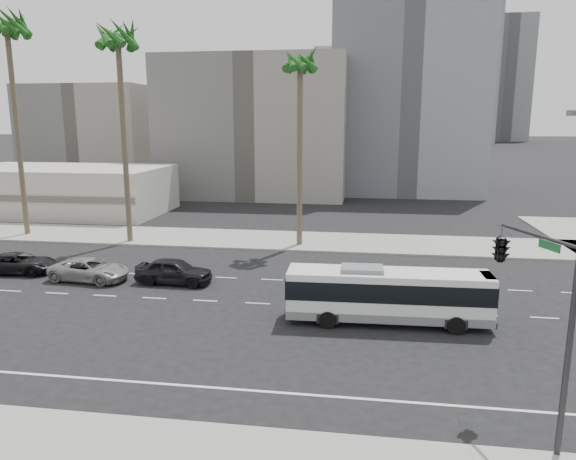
% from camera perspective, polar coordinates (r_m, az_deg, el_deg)
% --- Properties ---
extents(ground, '(700.00, 700.00, 0.00)m').
position_cam_1_polar(ground, '(29.10, 2.56, -8.22)').
color(ground, black).
rests_on(ground, ground).
extents(sidewalk_north, '(120.00, 7.00, 0.15)m').
position_cam_1_polar(sidewalk_north, '(43.93, 4.65, -1.29)').
color(sidewalk_north, gray).
rests_on(sidewalk_north, ground).
extents(commercial_low, '(22.00, 12.16, 5.00)m').
position_cam_1_polar(commercial_low, '(62.91, -23.06, 3.99)').
color(commercial_low, '#B6B1A2').
rests_on(commercial_low, ground).
extents(midrise_beige_west, '(24.00, 18.00, 18.00)m').
position_cam_1_polar(midrise_beige_west, '(73.72, -3.17, 10.96)').
color(midrise_beige_west, slate).
rests_on(midrise_beige_west, ground).
extents(midrise_gray_center, '(20.00, 20.00, 26.00)m').
position_cam_1_polar(midrise_gray_center, '(79.47, 12.57, 13.64)').
color(midrise_gray_center, slate).
rests_on(midrise_gray_center, ground).
extents(midrise_beige_far, '(18.00, 16.00, 15.00)m').
position_cam_1_polar(midrise_beige_far, '(87.34, -19.66, 9.43)').
color(midrise_beige_far, slate).
rests_on(midrise_beige_far, ground).
extents(civic_tower, '(42.00, 42.00, 129.00)m').
position_cam_1_polar(civic_tower, '(278.78, 7.76, 17.53)').
color(civic_tower, beige).
rests_on(civic_tower, ground).
extents(highrise_right, '(26.00, 26.00, 70.00)m').
position_cam_1_polar(highrise_right, '(261.89, 18.46, 16.60)').
color(highrise_right, '#5A5D62').
rests_on(highrise_right, ground).
extents(highrise_far, '(22.00, 22.00, 60.00)m').
position_cam_1_polar(highrise_far, '(295.69, 22.31, 14.73)').
color(highrise_far, '#5A5D62').
rests_on(highrise_far, ground).
extents(city_bus, '(10.03, 2.51, 2.86)m').
position_cam_1_polar(city_bus, '(26.79, 10.70, -6.80)').
color(city_bus, silver).
rests_on(city_bus, ground).
extents(car_a, '(2.06, 4.78, 1.61)m').
position_cam_1_polar(car_a, '(33.53, -12.20, -4.33)').
color(car_a, black).
rests_on(car_a, ground).
extents(car_b, '(2.81, 5.22, 1.39)m').
position_cam_1_polar(car_b, '(35.69, -20.61, -4.03)').
color(car_b, gray).
rests_on(car_b, ground).
extents(car_c, '(2.71, 5.04, 1.34)m').
position_cam_1_polar(car_c, '(39.32, -27.04, -3.20)').
color(car_c, black).
rests_on(car_c, ground).
extents(traffic_signal, '(3.01, 4.19, 6.56)m').
position_cam_1_polar(traffic_signal, '(19.17, 22.59, -2.60)').
color(traffic_signal, '#262628').
rests_on(traffic_signal, ground).
extents(palm_near, '(4.56, 4.56, 15.36)m').
position_cam_1_polar(palm_near, '(41.77, 1.31, 17.20)').
color(palm_near, brown).
rests_on(palm_near, ground).
extents(palm_mid, '(5.65, 5.65, 17.42)m').
position_cam_1_polar(palm_mid, '(45.12, -17.85, 18.50)').
color(palm_mid, brown).
rests_on(palm_mid, ground).
extents(palm_far, '(5.47, 5.47, 18.77)m').
position_cam_1_polar(palm_far, '(51.61, -28.04, 18.34)').
color(palm_far, brown).
rests_on(palm_far, ground).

